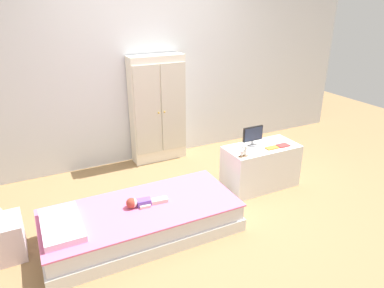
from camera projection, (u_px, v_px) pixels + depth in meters
ground_plane at (203, 211)px, 3.69m from camera, size 10.00×10.00×0.02m
back_wall at (147, 59)px, 4.47m from camera, size 6.40×0.05×2.70m
bed at (142, 221)px, 3.27m from camera, size 1.79×0.81×0.29m
pillow at (62, 225)px, 2.92m from camera, size 0.32×0.57×0.06m
doll at (139, 202)px, 3.23m from camera, size 0.39×0.14×0.10m
nightstand at (2, 239)px, 2.97m from camera, size 0.35×0.35×0.35m
wardrobe at (158, 109)px, 4.60m from camera, size 0.72×0.26×1.41m
tv_stand at (260, 166)px, 4.08m from camera, size 0.85×0.42×0.50m
tv_monitor at (253, 135)px, 3.96m from camera, size 0.25×0.10×0.23m
rocking_horse_toy at (244, 152)px, 3.71m from camera, size 0.10×0.04×0.12m
book_orange at (272, 148)px, 3.93m from camera, size 0.15×0.08×0.01m
book_red at (283, 145)px, 3.99m from camera, size 0.14×0.10×0.01m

